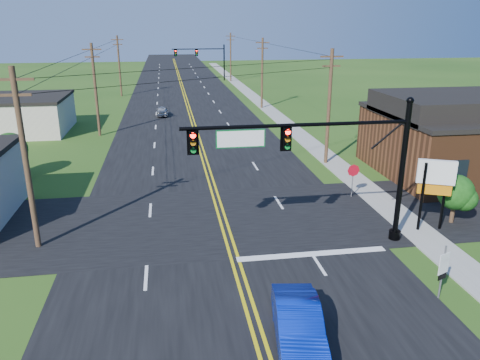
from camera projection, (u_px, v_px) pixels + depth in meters
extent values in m
plane|color=#224513|center=(260.00, 359.00, 15.85)|extent=(260.00, 260.00, 0.00)
cube|color=black|center=(187.00, 107.00, 62.63)|extent=(16.00, 220.00, 0.04)
cube|color=black|center=(220.00, 219.00, 27.07)|extent=(70.00, 10.00, 0.04)
cube|color=gray|center=(281.00, 119.00, 54.82)|extent=(2.00, 160.00, 0.08)
cylinder|color=black|center=(402.00, 174.00, 23.48)|extent=(0.28, 0.28, 7.20)
cylinder|color=black|center=(395.00, 235.00, 24.55)|extent=(0.60, 0.60, 0.50)
sphere|color=black|center=(410.00, 101.00, 22.30)|extent=(0.36, 0.36, 0.36)
cylinder|color=black|center=(298.00, 125.00, 21.80)|extent=(11.00, 0.18, 0.18)
cube|color=#056023|center=(241.00, 139.00, 21.58)|extent=(2.30, 0.06, 0.85)
cylinder|color=black|center=(224.00, 62.00, 90.86)|extent=(0.28, 0.28, 7.20)
cylinder|color=black|center=(224.00, 79.00, 91.93)|extent=(0.60, 0.60, 0.50)
sphere|color=black|center=(224.00, 42.00, 89.67)|extent=(0.36, 0.36, 0.36)
cylinder|color=black|center=(198.00, 49.00, 89.35)|extent=(10.00, 0.18, 0.18)
cube|color=#056023|center=(181.00, 52.00, 89.05)|extent=(2.30, 0.06, 0.85)
cube|color=#572F18|center=(476.00, 144.00, 34.94)|extent=(14.00, 11.00, 4.40)
cube|color=beige|center=(7.00, 116.00, 48.06)|extent=(12.00, 9.00, 3.40)
cube|color=black|center=(4.00, 98.00, 47.47)|extent=(12.20, 9.20, 0.30)
cylinder|color=#3E2C1C|center=(26.00, 162.00, 22.36)|extent=(0.28, 0.28, 9.00)
cube|color=#3E2C1C|center=(13.00, 79.00, 21.11)|extent=(1.80, 0.12, 0.12)
cube|color=#3E2C1C|center=(16.00, 95.00, 21.34)|extent=(1.40, 0.12, 0.12)
cylinder|color=#3E2C1C|center=(96.00, 91.00, 45.76)|extent=(0.28, 0.28, 9.00)
cube|color=#3E2C1C|center=(92.00, 49.00, 44.51)|extent=(1.80, 0.12, 0.12)
cube|color=#3E2C1C|center=(92.00, 57.00, 44.73)|extent=(1.40, 0.12, 0.12)
cylinder|color=#3E2C1C|center=(119.00, 66.00, 71.02)|extent=(0.28, 0.28, 9.00)
cube|color=#3E2C1C|center=(117.00, 40.00, 69.78)|extent=(1.80, 0.12, 0.12)
cube|color=#3E2C1C|center=(118.00, 44.00, 70.00)|extent=(1.40, 0.12, 0.12)
cylinder|color=#3E2C1C|center=(329.00, 108.00, 36.44)|extent=(0.28, 0.28, 9.00)
cube|color=#3E2C1C|center=(332.00, 57.00, 35.19)|extent=(1.80, 0.12, 0.12)
cube|color=#3E2C1C|center=(331.00, 66.00, 35.42)|extent=(1.40, 0.12, 0.12)
cylinder|color=#3E2C1C|center=(262.00, 74.00, 60.77)|extent=(0.28, 0.28, 9.00)
cube|color=#3E2C1C|center=(263.00, 43.00, 59.52)|extent=(1.80, 0.12, 0.12)
cube|color=#3E2C1C|center=(263.00, 48.00, 59.75)|extent=(1.40, 0.12, 0.12)
cylinder|color=#3E2C1C|center=(231.00, 57.00, 88.84)|extent=(0.28, 0.28, 9.00)
cube|color=#3E2C1C|center=(230.00, 36.00, 87.60)|extent=(1.80, 0.12, 0.12)
cube|color=#3E2C1C|center=(231.00, 40.00, 87.82)|extent=(1.40, 0.12, 0.12)
cylinder|color=#3E2C1C|center=(377.00, 138.00, 42.24)|extent=(0.24, 0.24, 1.85)
sphere|color=#113B0E|center=(379.00, 120.00, 41.71)|extent=(3.00, 3.00, 3.00)
cylinder|color=#3E2C1C|center=(453.00, 212.00, 26.45)|extent=(0.24, 0.24, 1.32)
sphere|color=#113B0E|center=(456.00, 192.00, 26.06)|extent=(2.00, 2.00, 2.00)
cylinder|color=#3E2C1C|center=(13.00, 168.00, 34.12)|extent=(0.24, 0.24, 1.54)
sphere|color=#113B0E|center=(10.00, 149.00, 33.68)|extent=(2.40, 2.40, 2.40)
imported|color=#0722AD|center=(298.00, 326.00, 16.41)|extent=(2.19, 4.69, 1.49)
imported|color=#A1A2A6|center=(162.00, 111.00, 56.86)|extent=(1.40, 3.44, 1.17)
cylinder|color=slate|center=(442.00, 273.00, 18.98)|extent=(0.10, 0.10, 2.41)
cube|color=white|center=(445.00, 257.00, 18.72)|extent=(0.57, 0.27, 0.33)
cube|color=white|center=(444.00, 267.00, 18.86)|extent=(0.57, 0.27, 0.60)
cube|color=black|center=(442.00, 277.00, 19.00)|extent=(0.47, 0.23, 0.24)
cylinder|color=slate|center=(352.00, 182.00, 30.20)|extent=(0.07, 0.07, 2.10)
cylinder|color=#A30919|center=(354.00, 170.00, 29.92)|extent=(0.80, 0.05, 0.80)
cylinder|color=black|center=(422.00, 198.00, 25.02)|extent=(0.20, 0.20, 3.89)
cylinder|color=black|center=(444.00, 196.00, 25.22)|extent=(0.20, 0.20, 3.89)
cube|color=silver|center=(437.00, 172.00, 24.67)|extent=(1.88, 1.04, 1.30)
cube|color=#CC720C|center=(434.00, 189.00, 24.98)|extent=(1.67, 0.93, 0.54)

